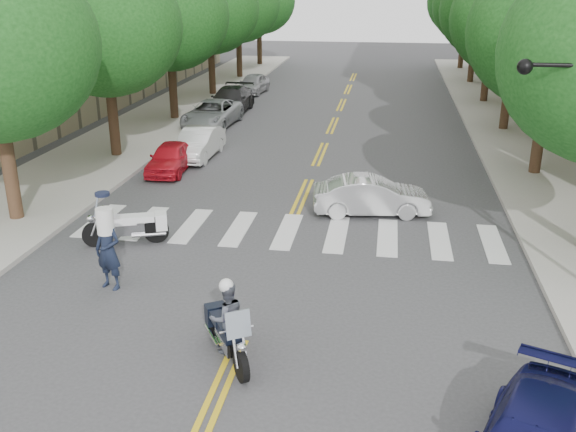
% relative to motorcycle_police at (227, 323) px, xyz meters
% --- Properties ---
extents(ground, '(140.00, 140.00, 0.00)m').
position_rel_motorcycle_police_xyz_m(ground, '(0.11, 0.67, -0.81)').
color(ground, '#38383A').
rests_on(ground, ground).
extents(sidewalk_left, '(5.00, 60.00, 0.15)m').
position_rel_motorcycle_police_xyz_m(sidewalk_left, '(-9.39, 22.67, -0.74)').
color(sidewalk_left, '#9E9991').
rests_on(sidewalk_left, ground).
extents(sidewalk_right, '(5.00, 60.00, 0.15)m').
position_rel_motorcycle_police_xyz_m(sidewalk_right, '(9.61, 22.67, -0.74)').
color(sidewalk_right, '#9E9991').
rests_on(sidewalk_right, ground).
extents(tree_l_1, '(6.40, 6.40, 8.45)m').
position_rel_motorcycle_police_xyz_m(tree_l_1, '(-8.69, 14.67, 4.74)').
color(tree_l_1, '#382316').
rests_on(tree_l_1, ground).
extents(tree_l_2, '(6.40, 6.40, 8.45)m').
position_rel_motorcycle_police_xyz_m(tree_l_2, '(-8.69, 22.67, 4.74)').
color(tree_l_2, '#382316').
rests_on(tree_l_2, ground).
extents(tree_l_3, '(6.40, 6.40, 8.45)m').
position_rel_motorcycle_police_xyz_m(tree_l_3, '(-8.69, 30.67, 4.74)').
color(tree_l_3, '#382316').
rests_on(tree_l_3, ground).
extents(tree_l_4, '(6.40, 6.40, 8.45)m').
position_rel_motorcycle_police_xyz_m(tree_l_4, '(-8.69, 38.67, 4.74)').
color(tree_l_4, '#382316').
rests_on(tree_l_4, ground).
extents(tree_l_5, '(6.40, 6.40, 8.45)m').
position_rel_motorcycle_police_xyz_m(tree_l_5, '(-8.69, 46.67, 4.74)').
color(tree_l_5, '#382316').
rests_on(tree_l_5, ground).
extents(tree_r_1, '(6.40, 6.40, 8.45)m').
position_rel_motorcycle_police_xyz_m(tree_r_1, '(8.91, 14.67, 4.74)').
color(tree_r_1, '#382316').
rests_on(tree_r_1, ground).
extents(tree_r_2, '(6.40, 6.40, 8.45)m').
position_rel_motorcycle_police_xyz_m(tree_r_2, '(8.91, 22.67, 4.74)').
color(tree_r_2, '#382316').
rests_on(tree_r_2, ground).
extents(tree_r_3, '(6.40, 6.40, 8.45)m').
position_rel_motorcycle_police_xyz_m(tree_r_3, '(8.91, 30.67, 4.74)').
color(tree_r_3, '#382316').
rests_on(tree_r_3, ground).
extents(tree_r_4, '(6.40, 6.40, 8.45)m').
position_rel_motorcycle_police_xyz_m(tree_r_4, '(8.91, 38.67, 4.74)').
color(tree_r_4, '#382316').
rests_on(tree_r_4, ground).
extents(tree_r_5, '(6.40, 6.40, 8.45)m').
position_rel_motorcycle_police_xyz_m(tree_r_5, '(8.91, 46.67, 4.74)').
color(tree_r_5, '#382316').
rests_on(tree_r_5, ground).
extents(motorcycle_police, '(1.40, 2.04, 1.83)m').
position_rel_motorcycle_police_xyz_m(motorcycle_police, '(0.00, 0.00, 0.00)').
color(motorcycle_police, black).
rests_on(motorcycle_police, ground).
extents(motorcycle_parked, '(2.42, 1.21, 1.62)m').
position_rel_motorcycle_police_xyz_m(motorcycle_parked, '(-4.23, 5.51, -0.25)').
color(motorcycle_parked, black).
rests_on(motorcycle_parked, ground).
extents(officer_standing, '(0.87, 0.70, 2.06)m').
position_rel_motorcycle_police_xyz_m(officer_standing, '(-3.72, 2.67, 0.22)').
color(officer_standing, black).
rests_on(officer_standing, ground).
extents(convertible, '(4.01, 1.89, 1.27)m').
position_rel_motorcycle_police_xyz_m(convertible, '(2.62, 9.17, -0.18)').
color(convertible, silver).
rests_on(convertible, ground).
extents(parked_car_a, '(1.60, 3.60, 1.20)m').
position_rel_motorcycle_police_xyz_m(parked_car_a, '(-5.59, 12.89, -0.21)').
color(parked_car_a, red).
rests_on(parked_car_a, ground).
extents(parked_car_b, '(1.49, 4.00, 1.31)m').
position_rel_motorcycle_police_xyz_m(parked_car_b, '(-5.09, 15.17, -0.16)').
color(parked_car_b, silver).
rests_on(parked_car_b, ground).
extents(parked_car_c, '(2.53, 5.03, 1.37)m').
position_rel_motorcycle_police_xyz_m(parked_car_c, '(-6.19, 21.44, -0.13)').
color(parked_car_c, gray).
rests_on(parked_car_c, ground).
extents(parked_car_d, '(2.08, 5.08, 1.47)m').
position_rel_motorcycle_police_xyz_m(parked_car_d, '(-6.10, 25.17, -0.08)').
color(parked_car_d, black).
rests_on(parked_car_d, ground).
extents(parked_car_e, '(1.88, 4.01, 1.33)m').
position_rel_motorcycle_police_xyz_m(parked_car_e, '(-6.19, 31.97, -0.15)').
color(parked_car_e, gray).
rests_on(parked_car_e, ground).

